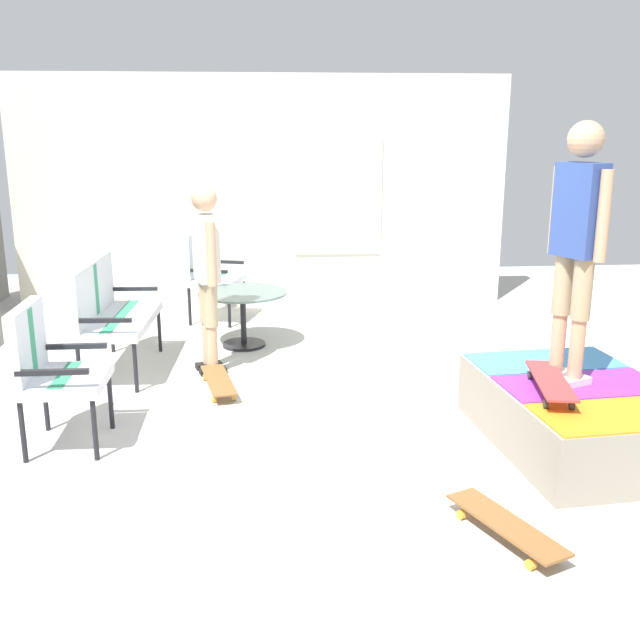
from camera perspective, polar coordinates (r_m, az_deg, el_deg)
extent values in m
cube|color=beige|center=(5.78, 1.16, -7.91)|extent=(12.00, 12.00, 0.10)
cube|color=silver|center=(9.14, -4.44, 9.88)|extent=(0.20, 6.00, 2.80)
cube|color=silver|center=(9.08, 1.34, 9.57)|extent=(0.03, 1.10, 1.40)
cube|color=gray|center=(5.49, 19.48, -7.03)|extent=(1.75, 1.30, 0.44)
cube|color=orange|center=(4.97, 22.77, -6.82)|extent=(0.63, 1.16, 0.01)
cube|color=purple|center=(5.41, 19.69, -4.78)|extent=(0.63, 1.16, 0.01)
cube|color=#4C99D8|center=(5.87, 17.08, -3.04)|extent=(0.63, 1.16, 0.01)
cylinder|color=#B2B2B7|center=(5.18, 14.30, -5.60)|extent=(1.58, 0.19, 0.05)
cylinder|color=black|center=(6.36, -14.20, -3.62)|extent=(0.04, 0.04, 0.44)
cylinder|color=black|center=(7.46, -12.42, -0.78)|extent=(0.04, 0.04, 0.44)
cylinder|color=black|center=(6.48, -18.28, -3.60)|extent=(0.04, 0.04, 0.44)
cylinder|color=black|center=(7.56, -15.93, -0.81)|extent=(0.04, 0.04, 0.44)
cube|color=silver|center=(6.89, -15.28, -0.03)|extent=(1.27, 0.60, 0.08)
cube|color=#338C66|center=(6.88, -15.31, 0.31)|extent=(1.21, 0.15, 0.00)
cube|color=silver|center=(6.88, -17.35, 2.29)|extent=(1.25, 0.13, 0.50)
cube|color=#338C66|center=(6.88, -17.35, 2.29)|extent=(0.10, 0.09, 0.46)
cube|color=black|center=(6.28, -16.57, -0.03)|extent=(0.06, 0.47, 0.04)
cube|color=black|center=(7.43, -14.36, 2.37)|extent=(0.06, 0.47, 0.04)
cylinder|color=black|center=(8.22, -7.10, 0.90)|extent=(0.04, 0.04, 0.44)
cylinder|color=black|center=(8.72, -5.95, 1.74)|extent=(0.04, 0.04, 0.44)
cylinder|color=black|center=(8.38, -10.14, 1.05)|extent=(0.04, 0.04, 0.44)
cylinder|color=black|center=(8.87, -8.85, 1.87)|extent=(0.04, 0.04, 0.44)
cube|color=silver|center=(8.49, -8.07, 3.11)|extent=(0.75, 0.70, 0.08)
cube|color=#338C66|center=(8.48, -8.08, 3.39)|extent=(0.58, 0.26, 0.00)
cube|color=silver|center=(8.52, -9.63, 5.08)|extent=(0.62, 0.25, 0.50)
cube|color=#338C66|center=(8.52, -9.63, 5.08)|extent=(0.12, 0.11, 0.46)
cube|color=black|center=(8.19, -8.79, 3.80)|extent=(0.17, 0.46, 0.04)
cube|color=black|center=(8.73, -7.46, 4.52)|extent=(0.17, 0.46, 0.04)
cylinder|color=black|center=(5.18, -17.16, -8.17)|extent=(0.04, 0.04, 0.44)
cylinder|color=black|center=(5.67, -16.03, -6.05)|extent=(0.04, 0.04, 0.44)
cylinder|color=black|center=(5.30, -22.17, -8.09)|extent=(0.04, 0.04, 0.44)
cylinder|color=black|center=(5.78, -20.62, -6.03)|extent=(0.04, 0.04, 0.44)
cube|color=silver|center=(5.39, -19.22, -4.48)|extent=(0.62, 0.55, 0.08)
cube|color=#338C66|center=(5.38, -19.26, -4.05)|extent=(0.58, 0.10, 0.00)
cube|color=silver|center=(5.37, -21.91, -1.55)|extent=(0.62, 0.08, 0.50)
cube|color=#338C66|center=(5.37, -21.91, -1.55)|extent=(0.10, 0.08, 0.46)
cube|color=black|center=(5.08, -20.17, -3.84)|extent=(0.04, 0.47, 0.04)
cube|color=black|center=(5.61, -18.65, -1.96)|extent=(0.04, 0.47, 0.04)
cylinder|color=black|center=(7.50, -6.00, 0.00)|extent=(0.06, 0.06, 0.55)
cylinder|color=black|center=(7.57, -5.95, -1.90)|extent=(0.44, 0.44, 0.03)
cylinder|color=slate|center=(7.43, -6.06, 2.13)|extent=(0.90, 0.90, 0.02)
cube|color=black|center=(6.76, -8.34, -3.95)|extent=(0.17, 0.26, 0.05)
cylinder|color=tan|center=(6.70, -8.42, -2.13)|extent=(0.10, 0.10, 0.40)
cylinder|color=tan|center=(6.59, -8.55, 1.19)|extent=(0.13, 0.13, 0.40)
cube|color=black|center=(6.92, -8.67, -3.52)|extent=(0.17, 0.26, 0.05)
cylinder|color=tan|center=(6.85, -8.74, -1.74)|extent=(0.10, 0.10, 0.40)
cylinder|color=tan|center=(6.75, -8.87, 1.51)|extent=(0.13, 0.13, 0.40)
cube|color=silver|center=(6.58, -8.88, 5.55)|extent=(0.36, 0.26, 0.59)
sphere|color=tan|center=(6.52, -9.03, 9.35)|extent=(0.23, 0.23, 0.23)
cylinder|color=tan|center=(6.39, -8.48, 5.11)|extent=(0.08, 0.08, 0.56)
cylinder|color=tan|center=(6.77, -9.25, 5.63)|extent=(0.08, 0.08, 0.56)
cube|color=silver|center=(5.48, 17.88, -4.04)|extent=(0.20, 0.26, 0.05)
cylinder|color=tan|center=(5.41, 18.07, -1.69)|extent=(0.10, 0.10, 0.42)
cylinder|color=tan|center=(5.31, 18.43, 2.64)|extent=(0.13, 0.13, 0.42)
cube|color=silver|center=(5.37, 19.17, -4.54)|extent=(0.20, 0.26, 0.05)
cylinder|color=tan|center=(5.30, 19.39, -2.14)|extent=(0.10, 0.10, 0.42)
cylinder|color=tan|center=(5.20, 19.78, 2.27)|extent=(0.13, 0.13, 0.42)
cube|color=#334C99|center=(5.17, 19.59, 8.07)|extent=(0.37, 0.29, 0.62)
sphere|color=tan|center=(5.15, 20.04, 13.13)|extent=(0.24, 0.24, 0.24)
cylinder|color=tan|center=(5.31, 17.97, 8.14)|extent=(0.08, 0.08, 0.59)
cylinder|color=tan|center=(5.04, 21.24, 7.54)|extent=(0.08, 0.08, 0.59)
cube|color=brown|center=(6.32, -7.93, -4.64)|extent=(0.82, 0.36, 0.02)
cylinder|color=gold|center=(6.61, -7.60, -4.33)|extent=(0.06, 0.04, 0.06)
cylinder|color=gold|center=(6.59, -8.97, -4.45)|extent=(0.06, 0.04, 0.06)
cylinder|color=gold|center=(6.09, -6.76, -6.00)|extent=(0.06, 0.04, 0.06)
cylinder|color=gold|center=(6.07, -8.26, -6.14)|extent=(0.06, 0.04, 0.06)
cube|color=brown|center=(4.26, 14.30, -15.13)|extent=(0.81, 0.50, 0.02)
cylinder|color=gold|center=(4.51, 12.60, -14.12)|extent=(0.06, 0.05, 0.06)
cylinder|color=gold|center=(4.42, 10.96, -14.67)|extent=(0.06, 0.05, 0.06)
cylinder|color=gold|center=(4.17, 17.77, -17.13)|extent=(0.06, 0.05, 0.06)
cylinder|color=gold|center=(4.07, 16.10, -17.85)|extent=(0.06, 0.05, 0.06)
cube|color=#B23838|center=(5.13, 17.55, -4.49)|extent=(0.82, 0.34, 0.01)
cylinder|color=#333333|center=(5.42, 17.75, -4.18)|extent=(0.06, 0.04, 0.06)
cylinder|color=#333333|center=(5.39, 16.08, -4.16)|extent=(0.06, 0.04, 0.06)
cylinder|color=#333333|center=(4.91, 19.05, -6.29)|extent=(0.06, 0.04, 0.06)
cylinder|color=#333333|center=(4.88, 17.21, -6.29)|extent=(0.06, 0.04, 0.06)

